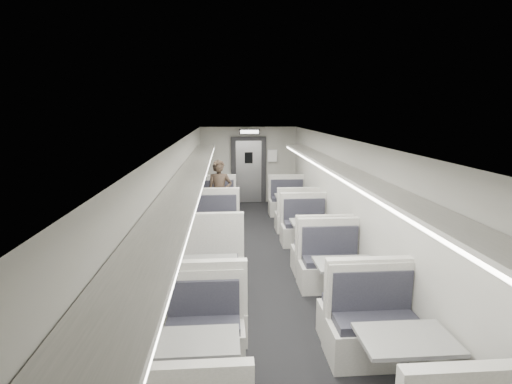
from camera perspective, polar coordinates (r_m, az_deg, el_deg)
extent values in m
cube|color=black|center=(7.20, 1.73, -12.73)|extent=(3.00, 12.00, 0.12)
cube|color=silver|center=(6.58, 1.87, 7.70)|extent=(3.00, 12.00, 0.12)
cube|color=#B6B4AA|center=(12.72, -1.10, 3.89)|extent=(3.00, 0.12, 2.40)
cube|color=#B6B4AA|center=(6.80, -11.42, -3.18)|extent=(0.12, 12.00, 2.40)
cube|color=#B6B4AA|center=(7.11, 14.41, -2.66)|extent=(0.12, 12.00, 2.40)
cube|color=#AEAFA4|center=(9.25, -5.98, -5.26)|extent=(1.10, 0.61, 0.47)
cube|color=#242530|center=(9.20, -6.01, -3.51)|extent=(0.98, 0.49, 0.10)
cube|color=#AEAFA4|center=(8.87, -6.10, -1.99)|extent=(1.10, 0.12, 0.73)
cube|color=#AEAFA4|center=(10.81, -5.75, -2.78)|extent=(1.10, 0.61, 0.47)
cube|color=#242530|center=(10.71, -5.78, -1.34)|extent=(0.98, 0.49, 0.10)
cube|color=#AEAFA4|center=(10.89, -5.78, 0.56)|extent=(1.10, 0.12, 0.73)
cylinder|color=#AEAFB1|center=(9.99, -5.87, -3.24)|extent=(0.10, 0.10, 0.72)
cylinder|color=#AEAFB1|center=(10.08, -5.83, -5.12)|extent=(0.37, 0.37, 0.03)
cube|color=gray|center=(9.90, -5.92, -1.00)|extent=(0.91, 0.62, 0.04)
cube|color=#AEAFA4|center=(7.18, -6.46, -10.26)|extent=(1.14, 0.64, 0.49)
cube|color=#242530|center=(7.10, -6.51, -7.94)|extent=(1.02, 0.51, 0.11)
cube|color=#AEAFA4|center=(6.75, -6.65, -6.10)|extent=(1.14, 0.13, 0.76)
cube|color=#AEAFA4|center=(8.76, -6.07, -6.16)|extent=(1.14, 0.64, 0.49)
cube|color=#242530|center=(8.65, -6.12, -4.35)|extent=(1.02, 0.51, 0.11)
cube|color=#AEAFA4|center=(8.82, -6.11, -1.86)|extent=(1.14, 0.13, 0.76)
cylinder|color=#AEAFB1|center=(7.92, -6.27, -7.13)|extent=(0.11, 0.11, 0.75)
cylinder|color=#AEAFB1|center=(8.04, -6.21, -9.53)|extent=(0.39, 0.39, 0.03)
cube|color=gray|center=(7.80, -6.33, -4.23)|extent=(0.95, 0.65, 0.04)
cube|color=#AEAFA4|center=(5.46, -7.20, -17.94)|extent=(1.06, 0.59, 0.45)
cube|color=#242530|center=(5.35, -7.26, -15.23)|extent=(0.94, 0.47, 0.10)
cube|color=#AEAFA4|center=(5.00, -7.49, -13.43)|extent=(1.06, 0.12, 0.70)
cube|color=#AEAFA4|center=(6.85, -6.57, -11.52)|extent=(1.06, 0.59, 0.45)
cube|color=#242530|center=(6.72, -6.63, -9.46)|extent=(0.94, 0.47, 0.10)
cube|color=#AEAFA4|center=(6.85, -6.61, -6.39)|extent=(1.06, 0.12, 0.70)
cylinder|color=#AEAFB1|center=(6.09, -6.87, -13.35)|extent=(0.10, 0.10, 0.69)
cylinder|color=#AEAFB1|center=(6.24, -6.80, -16.10)|extent=(0.36, 0.36, 0.03)
cube|color=gray|center=(5.94, -6.96, -9.99)|extent=(0.88, 0.60, 0.04)
cube|color=#AEAFA4|center=(5.09, -7.45, -20.54)|extent=(0.97, 0.54, 0.41)
cube|color=#242530|center=(4.94, -7.54, -18.24)|extent=(0.86, 0.43, 0.09)
cube|color=#AEAFA4|center=(5.01, -7.49, -14.25)|extent=(0.97, 0.11, 0.64)
cylinder|color=#AEAFB1|center=(4.44, -8.01, -24.23)|extent=(0.09, 0.09, 0.63)
cube|color=gray|center=(4.25, -8.15, -20.38)|extent=(0.80, 0.55, 0.04)
cube|color=#AEAFA4|center=(9.88, 5.81, -4.25)|extent=(1.03, 0.57, 0.44)
cube|color=#242530|center=(9.84, 5.81, -2.71)|extent=(0.91, 0.45, 0.10)
cube|color=#AEAFA4|center=(9.54, 6.09, -1.37)|extent=(1.03, 0.12, 0.68)
cube|color=#AEAFA4|center=(11.32, 4.48, -2.17)|extent=(1.03, 0.57, 0.44)
cube|color=#242530|center=(11.23, 4.52, -0.89)|extent=(0.91, 0.45, 0.10)
cube|color=#AEAFA4|center=(11.40, 4.37, 0.79)|extent=(1.03, 0.12, 0.68)
cylinder|color=#AEAFB1|center=(10.57, 5.11, -2.53)|extent=(0.10, 0.10, 0.67)
cylinder|color=#AEAFB1|center=(10.65, 5.08, -4.20)|extent=(0.35, 0.35, 0.03)
cube|color=gray|center=(10.48, 5.15, -0.56)|extent=(0.85, 0.58, 0.04)
cube|color=#AEAFA4|center=(7.51, 9.24, -9.53)|extent=(1.03, 0.57, 0.44)
cube|color=#242530|center=(7.44, 9.25, -7.52)|extent=(0.92, 0.46, 0.10)
cube|color=#AEAFA4|center=(7.13, 9.77, -5.93)|extent=(1.03, 0.12, 0.68)
cube|color=#AEAFA4|center=(8.91, 6.97, -6.04)|extent=(1.03, 0.57, 0.44)
cube|color=#242530|center=(8.80, 7.05, -4.44)|extent=(0.92, 0.46, 0.10)
cube|color=#AEAFA4|center=(8.95, 6.80, -2.22)|extent=(1.03, 0.12, 0.68)
cylinder|color=#AEAFB1|center=(8.17, 8.02, -6.86)|extent=(0.10, 0.10, 0.67)
cylinder|color=#AEAFB1|center=(8.27, 7.96, -8.98)|extent=(0.35, 0.35, 0.03)
cube|color=gray|center=(8.06, 8.10, -4.33)|extent=(0.86, 0.58, 0.04)
cube|color=#AEAFA4|center=(5.55, 14.89, -17.73)|extent=(1.06, 0.59, 0.45)
cube|color=#242530|center=(5.45, 14.94, -15.06)|extent=(0.94, 0.47, 0.10)
cube|color=#AEAFA4|center=(5.11, 16.02, -13.25)|extent=(1.06, 0.12, 0.70)
cube|color=#AEAFA4|center=(6.88, 10.61, -11.55)|extent=(1.06, 0.59, 0.45)
cube|color=#242530|center=(6.75, 10.76, -9.51)|extent=(0.94, 0.47, 0.10)
cube|color=#AEAFA4|center=(6.88, 10.33, -6.46)|extent=(1.06, 0.12, 0.70)
cylinder|color=#AEAFB1|center=(6.15, 12.54, -13.32)|extent=(0.10, 0.10, 0.69)
cylinder|color=#AEAFB1|center=(6.30, 12.40, -16.03)|extent=(0.36, 0.36, 0.03)
cube|color=gray|center=(6.00, 12.70, -9.99)|extent=(0.88, 0.60, 0.04)
cube|color=#AEAFA4|center=(5.22, 16.39, -19.72)|extent=(1.09, 0.61, 0.46)
cube|color=#242530|center=(5.06, 16.71, -17.14)|extent=(0.97, 0.48, 0.10)
cube|color=#AEAFA4|center=(5.13, 15.90, -12.81)|extent=(1.09, 0.12, 0.72)
cylinder|color=#AEAFB1|center=(4.54, 20.33, -23.38)|extent=(0.10, 0.10, 0.71)
cube|color=gray|center=(4.33, 20.71, -19.06)|extent=(0.91, 0.62, 0.04)
imported|color=black|center=(9.96, -5.22, -0.33)|extent=(0.63, 0.42, 1.71)
cube|color=black|center=(10.07, -8.73, 2.58)|extent=(0.02, 1.18, 0.84)
cube|color=black|center=(7.92, -9.90, 0.09)|extent=(0.02, 1.18, 0.84)
cube|color=black|center=(5.79, -11.95, -4.25)|extent=(0.02, 1.18, 0.84)
cube|color=black|center=(3.75, -16.40, -13.42)|extent=(0.02, 1.18, 0.84)
cube|color=#AEAFA4|center=(6.32, -9.30, 2.47)|extent=(0.46, 10.40, 0.05)
cube|color=white|center=(6.32, -7.48, 2.06)|extent=(0.05, 10.20, 0.04)
cube|color=#AEAFA4|center=(6.60, 13.08, 2.70)|extent=(0.46, 10.40, 0.05)
cube|color=white|center=(6.55, 11.38, 2.27)|extent=(0.05, 10.20, 0.04)
cube|color=black|center=(12.62, -1.06, 3.14)|extent=(1.10, 0.10, 2.10)
cube|color=#AEAFB1|center=(12.60, -1.06, 2.90)|extent=(0.80, 0.05, 1.95)
cube|color=black|center=(12.50, -1.05, 4.91)|extent=(0.25, 0.02, 0.35)
cube|color=black|center=(12.01, -0.95, 8.61)|extent=(0.62, 0.10, 0.16)
cube|color=silver|center=(11.95, -0.93, 8.60)|extent=(0.54, 0.02, 0.10)
cube|color=white|center=(12.61, 2.35, 5.19)|extent=(0.32, 0.02, 0.40)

